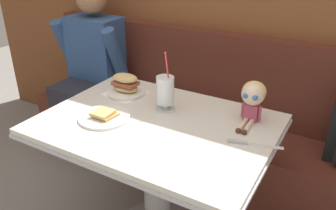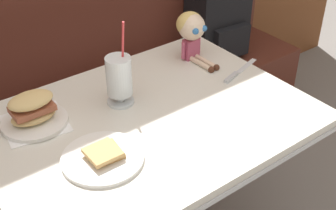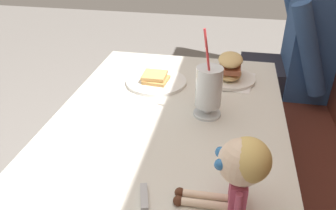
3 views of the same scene
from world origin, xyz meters
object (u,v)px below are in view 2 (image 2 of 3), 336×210
butter_knife (236,74)px  toast_plate (103,157)px  milkshake_glass (119,78)px  sandwich_plate (33,112)px  seated_doll (192,29)px  backpack (218,18)px

butter_knife → toast_plate: bearing=-169.6°
milkshake_glass → toast_plate: bearing=-132.0°
milkshake_glass → sandwich_plate: bearing=167.6°
sandwich_plate → seated_doll: seated_doll is taller
milkshake_glass → backpack: 1.04m
toast_plate → butter_knife: size_ratio=1.08×
seated_doll → butter_knife: bearing=-77.2°
milkshake_glass → butter_knife: (0.46, -0.11, -0.10)m
sandwich_plate → butter_knife: sandwich_plate is taller
milkshake_glass → sandwich_plate: 0.31m
toast_plate → sandwich_plate: (-0.09, 0.30, 0.03)m
sandwich_plate → seated_doll: size_ratio=1.04×
milkshake_glass → seated_doll: size_ratio=1.44×
toast_plate → sandwich_plate: size_ratio=1.09×
butter_knife → backpack: size_ratio=0.57×
toast_plate → milkshake_glass: bearing=48.0°
sandwich_plate → butter_knife: size_ratio=0.99×
sandwich_plate → seated_doll: bearing=3.5°
milkshake_glass → butter_knife: bearing=-13.2°
seated_doll → sandwich_plate: bearing=-176.5°
toast_plate → seated_doll: (0.62, 0.34, 0.12)m
toast_plate → sandwich_plate: sandwich_plate is taller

